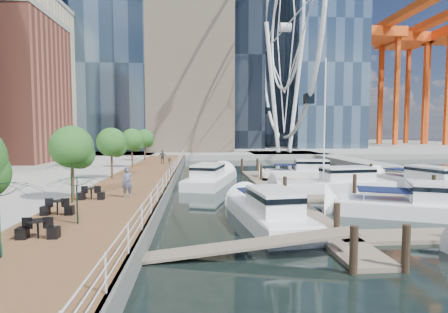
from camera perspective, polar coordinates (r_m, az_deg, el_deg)
ground at (r=19.19m, az=7.02°, el=-11.78°), size 520.00×520.00×0.00m
boardwalk at (r=33.84m, az=-13.42°, el=-4.08°), size 6.00×60.00×1.00m
seawall at (r=33.50m, az=-8.33°, el=-4.09°), size 0.25×60.00×1.00m
land_far at (r=120.24m, az=-2.65°, el=1.81°), size 200.00×114.00×1.00m
breakwater at (r=45.10m, az=27.34°, el=-2.41°), size 4.00×60.00×1.00m
pier at (r=72.44m, az=9.74°, el=0.27°), size 14.00×12.00×1.00m
railing at (r=33.38m, az=-8.52°, el=-2.35°), size 0.10×60.00×1.05m
floating_docks at (r=30.76m, az=18.00°, el=-4.99°), size 16.00×34.00×2.60m
ferris_wheel at (r=75.19m, az=9.99°, el=19.98°), size 5.80×45.60×47.80m
port_cranes at (r=135.09m, az=27.96°, el=9.87°), size 40.00×52.00×38.00m
street_trees at (r=33.01m, az=-17.92°, el=2.24°), size 2.60×42.60×4.60m
cafe_tables at (r=17.85m, az=-26.69°, el=-8.85°), size 2.50×13.70×0.74m
yacht_foreground at (r=25.10m, az=30.10°, el=-8.51°), size 12.14×7.48×2.15m
pedestrian_near at (r=23.36m, az=-15.50°, el=-4.06°), size 0.79×0.59×1.97m
pedestrian_mid at (r=35.43m, az=-8.93°, el=-1.48°), size 0.93×1.01×1.66m
pedestrian_far at (r=46.77m, az=-9.99°, el=-0.06°), size 1.07×0.46×1.82m
moored_yachts at (r=31.48m, az=16.16°, el=-5.65°), size 25.10×28.36×11.50m
cafe_seating at (r=17.77m, az=-26.41°, el=-5.94°), size 5.01×12.45×2.69m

